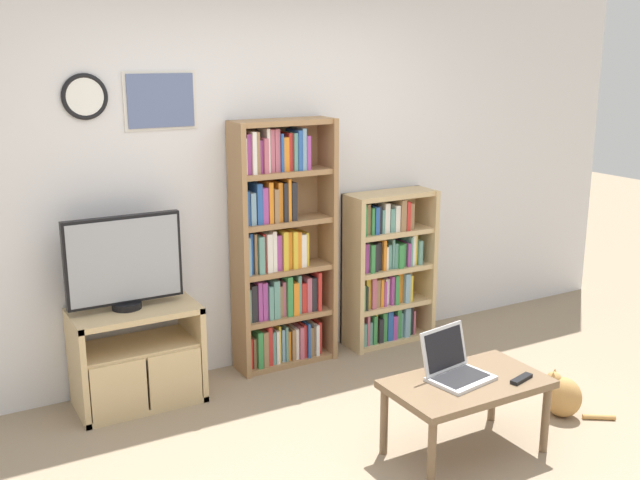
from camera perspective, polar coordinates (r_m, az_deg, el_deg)
name	(u,v)px	position (r m, az deg, el deg)	size (l,w,h in m)	color
wall_back	(244,180)	(5.07, -5.85, 4.57)	(6.72, 0.09, 2.60)	silver
tv_stand	(138,357)	(4.81, -13.71, -8.62)	(0.76, 0.43, 0.62)	tan
television	(124,262)	(4.64, -14.71, -1.67)	(0.70, 0.18, 0.58)	black
bookshelf_tall	(279,251)	(5.11, -3.16, -0.82)	(0.71, 0.25, 1.71)	#9E754C
bookshelf_short	(385,270)	(5.60, 4.97, -2.30)	(0.69, 0.28, 1.15)	tan
coffee_table	(467,389)	(4.19, 11.10, -11.11)	(0.86, 0.50, 0.43)	brown
laptop	(454,366)	(4.17, 10.17, -9.44)	(0.37, 0.34, 0.26)	silver
remote_near_laptop	(521,379)	(4.23, 15.10, -10.17)	(0.17, 0.08, 0.02)	black
cat	(562,396)	(4.83, 17.93, -11.23)	(0.39, 0.35, 0.29)	#B78447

